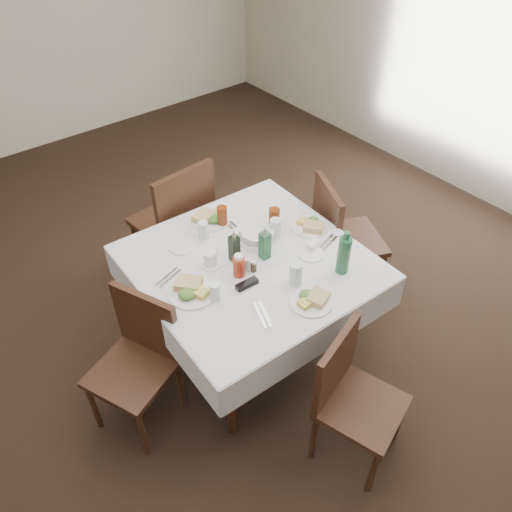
# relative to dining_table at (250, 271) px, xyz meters

# --- Properties ---
(ground_plane) EXTENTS (7.00, 7.00, 0.00)m
(ground_plane) POSITION_rel_dining_table_xyz_m (-0.21, 0.14, -0.68)
(ground_plane) COLOR black
(room_shell) EXTENTS (6.04, 7.04, 2.80)m
(room_shell) POSITION_rel_dining_table_xyz_m (-0.21, 0.14, 1.03)
(room_shell) COLOR #BBB09E
(room_shell) RESTS_ON ground
(dining_table) EXTENTS (1.33, 1.33, 0.76)m
(dining_table) POSITION_rel_dining_table_xyz_m (0.00, 0.00, 0.00)
(dining_table) COLOR black
(dining_table) RESTS_ON ground
(chair_north) EXTENTS (0.52, 0.52, 1.01)m
(chair_north) POSITION_rel_dining_table_xyz_m (0.01, 0.85, -0.10)
(chair_north) COLOR black
(chair_north) RESTS_ON ground
(chair_south) EXTENTS (0.50, 0.50, 0.84)m
(chair_south) POSITION_rel_dining_table_xyz_m (-0.04, -0.88, -0.20)
(chair_south) COLOR black
(chair_south) RESTS_ON ground
(chair_east) EXTENTS (0.58, 0.58, 0.93)m
(chair_east) POSITION_rel_dining_table_xyz_m (0.82, 0.04, -0.15)
(chair_east) COLOR black
(chair_east) RESTS_ON ground
(chair_west) EXTENTS (0.53, 0.53, 0.86)m
(chair_west) POSITION_rel_dining_table_xyz_m (-0.77, 0.01, -0.19)
(chair_west) COLOR black
(chair_west) RESTS_ON ground
(meal_north) EXTENTS (0.26, 0.26, 0.06)m
(meal_north) POSITION_rel_dining_table_xyz_m (0.04, 0.47, 0.11)
(meal_north) COLOR white
(meal_north) RESTS_ON dining_table
(meal_south) EXTENTS (0.23, 0.23, 0.05)m
(meal_south) POSITION_rel_dining_table_xyz_m (0.05, -0.47, 0.10)
(meal_south) COLOR white
(meal_south) RESTS_ON dining_table
(meal_east) EXTENTS (0.23, 0.23, 0.05)m
(meal_east) POSITION_rel_dining_table_xyz_m (0.49, 0.00, 0.10)
(meal_east) COLOR white
(meal_east) RESTS_ON dining_table
(meal_west) EXTENTS (0.27, 0.27, 0.06)m
(meal_west) POSITION_rel_dining_table_xyz_m (-0.42, -0.01, 0.11)
(meal_west) COLOR white
(meal_west) RESTS_ON dining_table
(side_plate_a) EXTENTS (0.16, 0.16, 0.01)m
(side_plate_a) POSITION_rel_dining_table_xyz_m (-0.25, 0.35, 0.09)
(side_plate_a) COLOR white
(side_plate_a) RESTS_ON dining_table
(side_plate_b) EXTENTS (0.15, 0.15, 0.01)m
(side_plate_b) POSITION_rel_dining_table_xyz_m (0.31, -0.19, 0.09)
(side_plate_b) COLOR white
(side_plate_b) RESTS_ON dining_table
(water_n) EXTENTS (0.06, 0.06, 0.12)m
(water_n) POSITION_rel_dining_table_xyz_m (-0.09, 0.35, 0.14)
(water_n) COLOR silver
(water_n) RESTS_ON dining_table
(water_s) EXTENTS (0.08, 0.08, 0.14)m
(water_s) POSITION_rel_dining_table_xyz_m (0.08, -0.31, 0.15)
(water_s) COLOR silver
(water_s) RESTS_ON dining_table
(water_e) EXTENTS (0.07, 0.07, 0.13)m
(water_e) POSITION_rel_dining_table_xyz_m (0.26, 0.08, 0.15)
(water_e) COLOR silver
(water_e) RESTS_ON dining_table
(water_w) EXTENTS (0.06, 0.06, 0.11)m
(water_w) POSITION_rel_dining_table_xyz_m (-0.34, -0.13, 0.14)
(water_w) COLOR silver
(water_w) RESTS_ON dining_table
(iced_tea_a) EXTENTS (0.07, 0.07, 0.14)m
(iced_tea_a) POSITION_rel_dining_table_xyz_m (0.08, 0.38, 0.15)
(iced_tea_a) COLOR #672A0E
(iced_tea_a) RESTS_ON dining_table
(iced_tea_b) EXTENTS (0.07, 0.07, 0.14)m
(iced_tea_b) POSITION_rel_dining_table_xyz_m (0.31, 0.15, 0.16)
(iced_tea_b) COLOR #672A0E
(iced_tea_b) RESTS_ON dining_table
(bread_basket) EXTENTS (0.23, 0.23, 0.08)m
(bread_basket) POSITION_rel_dining_table_xyz_m (0.15, 0.12, 0.12)
(bread_basket) COLOR silver
(bread_basket) RESTS_ON dining_table
(oil_cruet_dark) EXTENTS (0.05, 0.05, 0.22)m
(oil_cruet_dark) POSITION_rel_dining_table_xyz_m (-0.07, 0.06, 0.18)
(oil_cruet_dark) COLOR black
(oil_cruet_dark) RESTS_ON dining_table
(oil_cruet_green) EXTENTS (0.05, 0.05, 0.23)m
(oil_cruet_green) POSITION_rel_dining_table_xyz_m (0.09, -0.03, 0.18)
(oil_cruet_green) COLOR #235E38
(oil_cruet_green) RESTS_ON dining_table
(ketchup_bottle) EXTENTS (0.07, 0.07, 0.15)m
(ketchup_bottle) POSITION_rel_dining_table_xyz_m (-0.12, -0.06, 0.15)
(ketchup_bottle) COLOR #A82B15
(ketchup_bottle) RESTS_ON dining_table
(salt_shaker) EXTENTS (0.04, 0.04, 0.08)m
(salt_shaker) POSITION_rel_dining_table_xyz_m (-0.06, -0.06, 0.13)
(salt_shaker) COLOR white
(salt_shaker) RESTS_ON dining_table
(pepper_shaker) EXTENTS (0.03, 0.03, 0.08)m
(pepper_shaker) POSITION_rel_dining_table_xyz_m (-0.04, -0.08, 0.12)
(pepper_shaker) COLOR #433322
(pepper_shaker) RESTS_ON dining_table
(coffee_mug) EXTENTS (0.14, 0.13, 0.09)m
(coffee_mug) POSITION_rel_dining_table_xyz_m (-0.20, 0.11, 0.13)
(coffee_mug) COLOR white
(coffee_mug) RESTS_ON dining_table
(sunglasses) EXTENTS (0.14, 0.05, 0.03)m
(sunglasses) POSITION_rel_dining_table_xyz_m (-0.15, -0.16, 0.10)
(sunglasses) COLOR black
(sunglasses) RESTS_ON dining_table
(green_bottle) EXTENTS (0.07, 0.07, 0.28)m
(green_bottle) POSITION_rel_dining_table_xyz_m (0.35, -0.40, 0.21)
(green_bottle) COLOR #235E38
(green_bottle) RESTS_ON dining_table
(sugar_caddy) EXTENTS (0.11, 0.08, 0.05)m
(sugar_caddy) POSITION_rel_dining_table_xyz_m (0.37, -0.15, 0.11)
(sugar_caddy) COLOR white
(sugar_caddy) RESTS_ON dining_table
(cutlery_n) EXTENTS (0.06, 0.19, 0.01)m
(cutlery_n) POSITION_rel_dining_table_xyz_m (0.12, 0.39, 0.09)
(cutlery_n) COLOR silver
(cutlery_n) RESTS_ON dining_table
(cutlery_s) EXTENTS (0.11, 0.19, 0.01)m
(cutlery_s) POSITION_rel_dining_table_xyz_m (-0.22, -0.38, 0.09)
(cutlery_s) COLOR silver
(cutlery_s) RESTS_ON dining_table
(cutlery_e) EXTENTS (0.19, 0.09, 0.01)m
(cutlery_e) POSITION_rel_dining_table_xyz_m (0.46, -0.18, 0.09)
(cutlery_e) COLOR silver
(cutlery_e) RESTS_ON dining_table
(cutlery_w) EXTENTS (0.18, 0.09, 0.01)m
(cutlery_w) POSITION_rel_dining_table_xyz_m (-0.45, 0.17, 0.09)
(cutlery_w) COLOR silver
(cutlery_w) RESTS_ON dining_table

